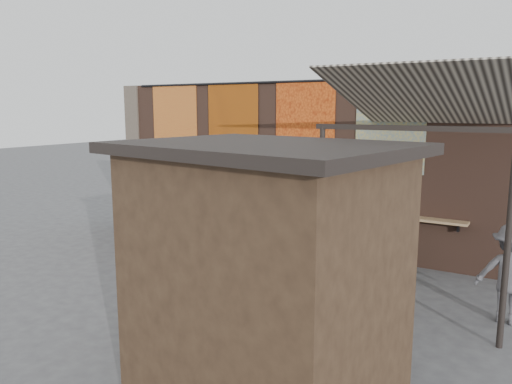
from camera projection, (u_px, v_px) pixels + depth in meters
ground at (236, 276)px, 10.12m from camera, size 70.00×70.00×0.00m
brick_wall at (297, 165)px, 12.07m from camera, size 10.00×0.40×4.00m
pier_left at (139, 155)px, 14.72m from camera, size 0.50×0.50×4.00m
eating_counter at (289, 204)px, 11.91m from camera, size 8.00×0.32×0.05m
shelf_box at (315, 201)px, 11.51m from camera, size 0.57×0.33×0.26m
tapestry_redgold at (175, 122)px, 13.55m from camera, size 1.50×0.02×2.00m
tapestry_sun at (233, 123)px, 12.58m from camera, size 1.50×0.02×2.00m
tapestry_orange at (305, 124)px, 11.56m from camera, size 1.50×0.02×2.00m
tapestry_multi at (390, 126)px, 10.55m from camera, size 1.50×0.02×2.00m
hang_rail at (293, 81)px, 11.55m from camera, size 9.50×0.06×0.06m
scooter_stool_0 at (201, 225)px, 13.01m from camera, size 0.33×0.74×0.70m
scooter_stool_1 at (220, 225)px, 12.70m from camera, size 0.40×0.88×0.84m
scooter_stool_2 at (240, 230)px, 12.40m from camera, size 0.36×0.79×0.75m
scooter_stool_3 at (259, 233)px, 12.11m from camera, size 0.35×0.77×0.73m
scooter_stool_4 at (282, 236)px, 11.77m from camera, size 0.37×0.82×0.77m
scooter_stool_5 at (301, 241)px, 11.45m from camera, size 0.33×0.73×0.69m
scooter_stool_6 at (325, 244)px, 11.14m from camera, size 0.35×0.79×0.75m
scooter_stool_7 at (351, 246)px, 10.84m from camera, size 0.39×0.87×0.83m
scooter_stool_8 at (379, 250)px, 10.58m from camera, size 0.37×0.83×0.79m
diner_left at (203, 215)px, 12.13m from camera, size 0.63×0.47×1.59m
diner_right at (218, 216)px, 12.05m from camera, size 0.84×0.69×1.58m
shopper_navy at (362, 254)px, 8.53m from camera, size 1.09×0.51×1.82m
shopper_grey at (510, 274)px, 7.84m from camera, size 1.08×0.69×1.59m
shopper_tan at (306, 241)px, 9.38m from camera, size 1.05×0.95×1.79m
market_stall at (263, 284)px, 5.54m from camera, size 2.95×2.40×2.89m
stall_roof at (264, 148)px, 5.29m from camera, size 3.32×2.74×0.12m
stall_sign at (316, 212)px, 6.21m from camera, size 1.19×0.23×0.50m
stall_shelf at (314, 291)px, 6.38m from camera, size 2.20×0.45×0.06m
awning_canvas at (434, 97)px, 8.51m from camera, size 3.20×3.28×0.97m
awning_ledger at (453, 78)px, 9.78m from camera, size 3.30×0.08×0.12m
awning_header at (411, 128)px, 7.32m from camera, size 3.00×0.08×0.08m
awning_post_left at (321, 219)px, 8.29m from camera, size 0.09×0.09×3.10m
awning_post_right at (508, 242)px, 6.86m from camera, size 0.09×0.09×3.10m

